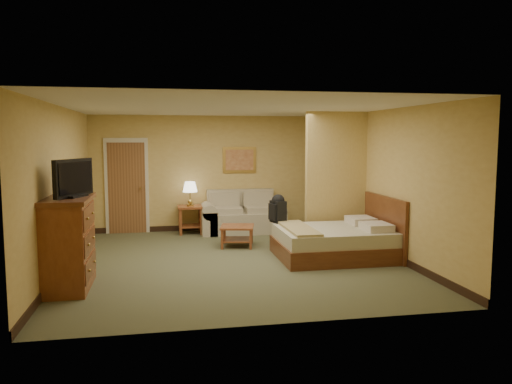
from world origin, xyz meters
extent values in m
plane|color=#4F5134|center=(0.00, 0.00, 0.00)|extent=(6.00, 6.00, 0.00)
plane|color=white|center=(0.00, 0.00, 2.60)|extent=(6.00, 6.00, 0.00)
cube|color=tan|center=(0.00, 3.00, 1.30)|extent=(5.50, 0.02, 2.60)
cube|color=tan|center=(-2.75, 0.00, 1.30)|extent=(0.02, 6.00, 2.60)
cube|color=tan|center=(2.75, 0.00, 1.30)|extent=(0.02, 6.00, 2.60)
cube|color=tan|center=(2.15, 0.93, 1.30)|extent=(1.20, 0.15, 2.60)
cube|color=beige|center=(-1.95, 2.97, 1.05)|extent=(0.94, 0.06, 2.10)
cube|color=brown|center=(-1.95, 2.96, 1.00)|extent=(0.80, 0.04, 2.00)
cylinder|color=#A4883C|center=(-1.65, 2.90, 1.00)|extent=(0.04, 0.12, 0.04)
cube|color=black|center=(0.00, 2.99, 0.06)|extent=(5.50, 0.02, 0.12)
cube|color=tan|center=(0.57, 2.52, 0.23)|extent=(1.53, 0.82, 0.46)
cube|color=tan|center=(0.57, 2.88, 0.70)|extent=(1.53, 0.20, 0.48)
cube|color=tan|center=(-0.20, 2.52, 0.26)|extent=(0.33, 0.82, 0.51)
cube|color=tan|center=(1.33, 2.52, 0.26)|extent=(0.33, 0.82, 0.51)
cube|color=brown|center=(-0.58, 2.65, 0.59)|extent=(0.56, 0.56, 0.04)
cube|color=brown|center=(-0.58, 2.65, 0.17)|extent=(0.47, 0.47, 0.03)
cube|color=brown|center=(-0.81, 2.43, 0.28)|extent=(0.06, 0.06, 0.57)
cube|color=brown|center=(-0.36, 2.43, 0.28)|extent=(0.06, 0.06, 0.57)
cube|color=brown|center=(-0.81, 2.87, 0.28)|extent=(0.06, 0.06, 0.57)
cube|color=brown|center=(-0.36, 2.87, 0.28)|extent=(0.06, 0.06, 0.57)
cylinder|color=#A4883C|center=(-0.58, 2.65, 0.63)|extent=(0.16, 0.16, 0.04)
cylinder|color=#A4883C|center=(-0.58, 2.65, 0.84)|extent=(0.02, 0.02, 0.27)
cone|color=white|center=(-0.58, 2.65, 1.03)|extent=(0.32, 0.32, 0.22)
cube|color=brown|center=(0.23, 1.12, 0.39)|extent=(0.75, 0.75, 0.04)
cube|color=brown|center=(0.23, 1.12, 0.14)|extent=(0.64, 0.64, 0.03)
cube|color=brown|center=(-0.04, 0.85, 0.19)|extent=(0.05, 0.05, 0.38)
cube|color=brown|center=(0.50, 1.39, 0.19)|extent=(0.05, 0.05, 0.38)
cube|color=#B78E3F|center=(0.57, 2.98, 1.60)|extent=(0.76, 0.03, 0.59)
cube|color=#A75833|center=(0.57, 2.96, 1.60)|extent=(0.64, 0.02, 0.47)
cube|color=brown|center=(-2.48, -1.14, 0.61)|extent=(0.56, 1.12, 1.22)
cube|color=#542813|center=(-2.48, -1.14, 1.25)|extent=(0.63, 1.20, 0.06)
cube|color=black|center=(-2.38, -1.14, 1.30)|extent=(0.35, 0.43, 0.03)
cube|color=black|center=(-2.38, -1.14, 1.55)|extent=(0.40, 0.81, 0.52)
cube|color=#542813|center=(1.75, -0.10, 0.15)|extent=(1.94, 1.56, 0.29)
cube|color=beige|center=(1.75, -0.10, 0.41)|extent=(1.89, 1.50, 0.23)
cube|color=#542813|center=(2.71, -0.10, 0.53)|extent=(0.06, 1.65, 1.07)
cube|color=beige|center=(2.40, -0.44, 0.58)|extent=(0.44, 0.53, 0.14)
cube|color=beige|center=(2.40, 0.24, 0.58)|extent=(0.44, 0.53, 0.14)
cube|color=#9C8A55|center=(1.12, -0.10, 0.54)|extent=(0.44, 1.46, 0.05)
cube|color=black|center=(0.94, 0.68, 0.73)|extent=(0.28, 0.35, 0.41)
sphere|color=black|center=(0.94, 0.68, 0.93)|extent=(0.24, 0.24, 0.24)
camera|label=1|loc=(-1.17, -8.30, 2.09)|focal=35.00mm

